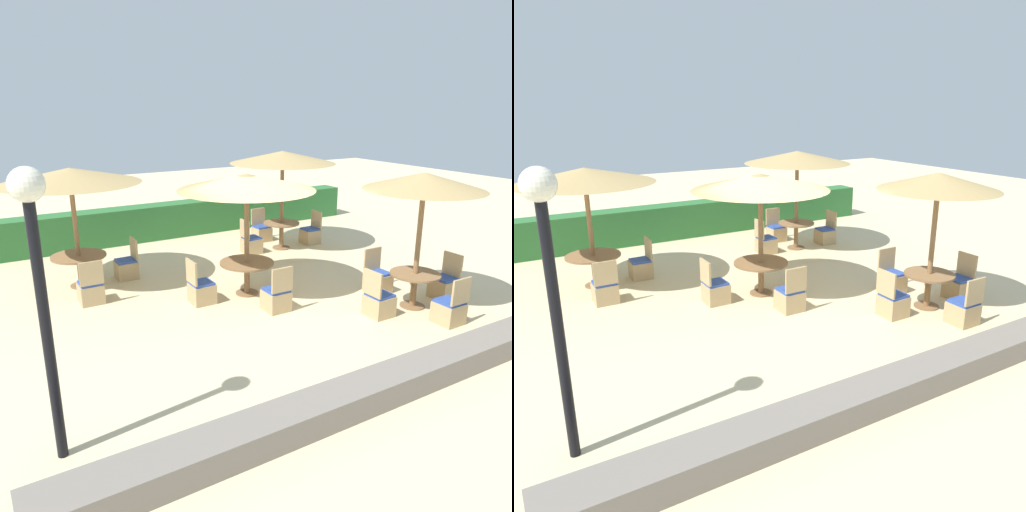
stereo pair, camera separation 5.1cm
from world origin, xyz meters
The scene contains 23 objects.
ground_plane centered at (0.00, 0.00, 0.00)m, with size 40.00×40.00×0.00m, color beige.
hedge_row centered at (0.00, 6.18, 0.50)m, with size 13.00×0.70×1.00m, color #2D6B33.
stone_border centered at (0.00, -3.48, 0.18)m, with size 10.00×0.56×0.36m, color slate.
lamp_post centered at (-4.41, -2.44, 2.35)m, with size 0.36×0.36×3.32m.
parasol_center centered at (-0.06, 0.88, 2.37)m, with size 2.79×2.79×2.54m.
round_table_center centered at (-0.06, 0.88, 0.57)m, with size 1.14×1.14×0.71m.
patio_chair_center_west centered at (-1.11, 0.91, 0.26)m, with size 0.46×0.46×0.93m.
patio_chair_center_south centered at (-0.01, -0.19, 0.26)m, with size 0.46×0.46×0.93m.
parasol_back_left centered at (-2.98, 3.15, 2.43)m, with size 2.92×2.92×2.60m.
round_table_back_left centered at (-2.98, 3.15, 0.58)m, with size 1.17×1.17×0.72m.
patio_chair_back_left_south centered at (-3.02, 2.04, 0.26)m, with size 0.46×0.46×0.93m.
patio_chair_back_left_east centered at (-1.95, 3.14, 0.26)m, with size 0.46×0.46×0.93m.
parasol_front_right centered at (2.43, -1.42, 2.49)m, with size 2.26×2.26×2.67m.
round_table_front_right centered at (2.43, -1.42, 0.53)m, with size 0.97×0.97×0.70m.
patio_chair_front_right_north centered at (2.39, -0.46, 0.26)m, with size 0.46×0.46×0.93m.
patio_chair_front_right_west centered at (1.51, -1.40, 0.26)m, with size 0.46×0.46×0.93m.
patio_chair_front_right_south centered at (2.38, -2.32, 0.26)m, with size 0.46×0.46×0.93m.
patio_chair_front_right_east centered at (3.35, -1.40, 0.26)m, with size 0.46×0.46×0.93m.
parasol_back_right centered at (2.47, 3.37, 2.49)m, with size 2.81×2.81×2.67m.
round_table_back_right centered at (2.47, 3.37, 0.56)m, with size 0.98×0.98×0.74m.
patio_chair_back_right_west centered at (1.51, 3.39, 0.26)m, with size 0.46×0.46×0.93m.
patio_chair_back_right_north centered at (2.41, 4.33, 0.26)m, with size 0.46×0.46×0.93m.
patio_chair_back_right_east centered at (3.48, 3.37, 0.26)m, with size 0.46×0.46×0.93m.
Camera 1 is at (-4.97, -7.72, 3.91)m, focal length 35.00 mm.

